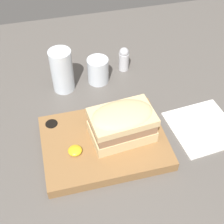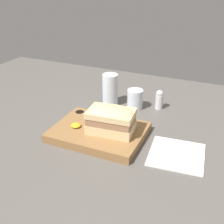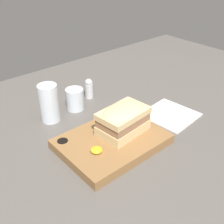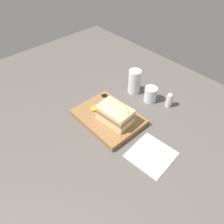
{
  "view_description": "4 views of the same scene",
  "coord_description": "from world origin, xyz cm",
  "px_view_note": "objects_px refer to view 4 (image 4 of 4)",
  "views": [
    {
      "loc": [
        -16.86,
        -47.49,
        63.04
      ],
      "look_at": [
        -4.75,
        0.74,
        11.04
      ],
      "focal_mm": 50.0,
      "sensor_mm": 36.0,
      "label": 1
    },
    {
      "loc": [
        28.62,
        -72.55,
        51.56
      ],
      "look_at": [
        -3.62,
        0.8,
        10.46
      ],
      "focal_mm": 45.0,
      "sensor_mm": 36.0,
      "label": 2
    },
    {
      "loc": [
        -49.85,
        -51.05,
        53.06
      ],
      "look_at": [
        -3.75,
        2.44,
        10.1
      ],
      "focal_mm": 45.0,
      "sensor_mm": 36.0,
      "label": 3
    },
    {
      "loc": [
        45.51,
        -47.56,
        73.66
      ],
      "look_at": [
        -4.0,
        -2.31,
        9.62
      ],
      "focal_mm": 35.0,
      "sensor_mm": 36.0,
      "label": 4
    }
  ],
  "objects_px": {
    "napkin": "(151,155)",
    "wine_glass": "(150,95)",
    "serving_board": "(108,117)",
    "salt_shaker": "(169,100)",
    "water_glass": "(134,83)",
    "sandwich": "(115,113)"
  },
  "relations": [
    {
      "from": "napkin",
      "to": "wine_glass",
      "type": "bearing_deg",
      "value": 131.63
    },
    {
      "from": "serving_board",
      "to": "salt_shaker",
      "type": "distance_m",
      "value": 0.31
    },
    {
      "from": "water_glass",
      "to": "sandwich",
      "type": "bearing_deg",
      "value": -65.32
    },
    {
      "from": "water_glass",
      "to": "salt_shaker",
      "type": "bearing_deg",
      "value": 12.78
    },
    {
      "from": "sandwich",
      "to": "water_glass",
      "type": "relative_size",
      "value": 1.2
    },
    {
      "from": "sandwich",
      "to": "napkin",
      "type": "height_order",
      "value": "sandwich"
    },
    {
      "from": "serving_board",
      "to": "sandwich",
      "type": "xyz_separation_m",
      "value": [
        0.04,
        0.0,
        0.06
      ]
    },
    {
      "from": "wine_glass",
      "to": "salt_shaker",
      "type": "bearing_deg",
      "value": 22.12
    },
    {
      "from": "sandwich",
      "to": "napkin",
      "type": "relative_size",
      "value": 0.88
    },
    {
      "from": "wine_glass",
      "to": "napkin",
      "type": "relative_size",
      "value": 0.44
    },
    {
      "from": "sandwich",
      "to": "wine_glass",
      "type": "xyz_separation_m",
      "value": [
        -0.0,
        0.24,
        -0.04
      ]
    },
    {
      "from": "wine_glass",
      "to": "sandwich",
      "type": "bearing_deg",
      "value": -88.83
    },
    {
      "from": "serving_board",
      "to": "wine_glass",
      "type": "height_order",
      "value": "wine_glass"
    },
    {
      "from": "water_glass",
      "to": "wine_glass",
      "type": "distance_m",
      "value": 0.11
    },
    {
      "from": "serving_board",
      "to": "napkin",
      "type": "xyz_separation_m",
      "value": [
        0.26,
        -0.0,
        -0.01
      ]
    },
    {
      "from": "water_glass",
      "to": "wine_glass",
      "type": "bearing_deg",
      "value": 4.22
    },
    {
      "from": "serving_board",
      "to": "napkin",
      "type": "bearing_deg",
      "value": -1.1
    },
    {
      "from": "serving_board",
      "to": "napkin",
      "type": "distance_m",
      "value": 0.26
    },
    {
      "from": "napkin",
      "to": "salt_shaker",
      "type": "xyz_separation_m",
      "value": [
        -0.13,
        0.28,
        0.04
      ]
    },
    {
      "from": "serving_board",
      "to": "napkin",
      "type": "relative_size",
      "value": 1.69
    },
    {
      "from": "sandwich",
      "to": "serving_board",
      "type": "bearing_deg",
      "value": -179.67
    },
    {
      "from": "water_glass",
      "to": "salt_shaker",
      "type": "distance_m",
      "value": 0.2
    }
  ]
}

